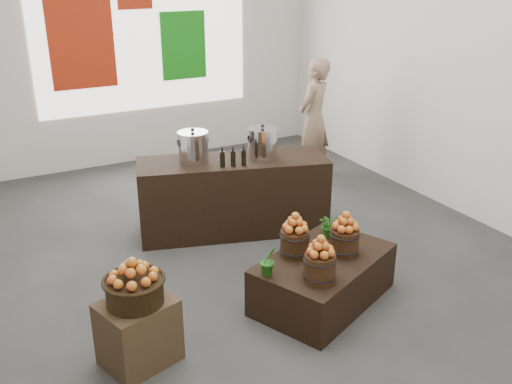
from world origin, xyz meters
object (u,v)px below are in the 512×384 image
shopper (314,119)px  crate (139,332)px  display_table (323,279)px  wicker_basket (135,291)px  counter (233,196)px  stock_pot_center (262,144)px  stock_pot_left (193,148)px

shopper → crate: bearing=10.2°
display_table → shopper: bearing=35.1°
wicker_basket → counter: bearing=46.7°
wicker_basket → stock_pot_center: (1.97, 1.66, 0.39)m
display_table → stock_pot_center: 1.81m
counter → stock_pot_center: stock_pot_center is taller
display_table → shopper: (1.71, 2.80, 0.62)m
stock_pot_center → stock_pot_left: bearing=163.4°
wicker_basket → shopper: size_ratio=0.25×
display_table → crate: bearing=158.2°
crate → counter: size_ratio=0.25×
shopper → stock_pot_center: bearing=9.7°
stock_pot_center → wicker_basket: bearing=-140.0°
display_table → shopper: size_ratio=0.76×
wicker_basket → shopper: shopper is taller
stock_pot_left → crate: bearing=-123.6°
crate → stock_pot_left: stock_pot_left is taller
wicker_basket → display_table: wicker_basket is taller
stock_pot_left → shopper: shopper is taller
crate → wicker_basket: 0.36m
counter → stock_pot_left: (-0.41, 0.12, 0.59)m
wicker_basket → crate: bearing=0.0°
crate → stock_pot_left: bearing=56.4°
wicker_basket → stock_pot_center: stock_pot_center is taller
crate → stock_pot_center: stock_pot_center is taller
display_table → stock_pot_center: bearing=58.0°
stock_pot_center → counter: bearing=163.4°
crate → stock_pot_left: 2.37m
stock_pot_left → shopper: 2.41m
display_table → stock_pot_left: size_ratio=3.97×
crate → wicker_basket: bearing=0.0°
crate → wicker_basket: (0.00, 0.00, 0.36)m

